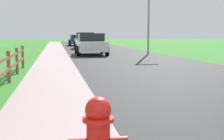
# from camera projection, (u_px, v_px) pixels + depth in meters

# --- Properties ---
(ground_plane) EXTENTS (120.00, 120.00, 0.00)m
(ground_plane) POSITION_uv_depth(u_px,v_px,m) (67.00, 52.00, 25.66)
(ground_plane) COLOR #37812A
(road_asphalt) EXTENTS (7.00, 66.00, 0.01)m
(road_asphalt) POSITION_uv_depth(u_px,v_px,m) (105.00, 51.00, 28.23)
(road_asphalt) COLOR #2F2F2F
(road_asphalt) RESTS_ON ground
(curb_concrete) EXTENTS (6.00, 66.00, 0.01)m
(curb_concrete) POSITION_uv_depth(u_px,v_px,m) (31.00, 51.00, 27.09)
(curb_concrete) COLOR #B79B99
(curb_concrete) RESTS_ON ground
(grass_verge) EXTENTS (5.00, 66.00, 0.00)m
(grass_verge) POSITION_uv_depth(u_px,v_px,m) (13.00, 51.00, 26.82)
(grass_verge) COLOR #37812A
(grass_verge) RESTS_ON ground
(parked_suv_white) EXTENTS (2.19, 4.38, 1.54)m
(parked_suv_white) POSITION_uv_depth(u_px,v_px,m) (91.00, 44.00, 22.55)
(parked_suv_white) COLOR white
(parked_suv_white) RESTS_ON ground
(parked_car_beige) EXTENTS (2.27, 4.66, 1.64)m
(parked_car_beige) POSITION_uv_depth(u_px,v_px,m) (85.00, 40.00, 32.05)
(parked_car_beige) COLOR #C6B793
(parked_car_beige) RESTS_ON ground
(parked_car_blue) EXTENTS (2.18, 4.58, 1.37)m
(parked_car_blue) POSITION_uv_depth(u_px,v_px,m) (77.00, 40.00, 40.19)
(parked_car_blue) COLOR navy
(parked_car_blue) RESTS_ON ground
(street_lamp) EXTENTS (1.17, 0.20, 6.57)m
(street_lamp) POSITION_uv_depth(u_px,v_px,m) (150.00, 1.00, 22.77)
(street_lamp) COLOR gray
(street_lamp) RESTS_ON ground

